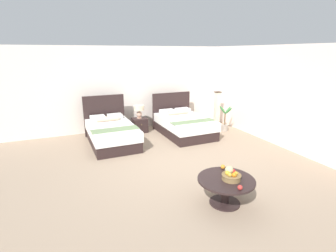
% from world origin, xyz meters
% --- Properties ---
extents(ground_plane, '(9.95, 10.25, 0.02)m').
position_xyz_m(ground_plane, '(0.00, 0.00, -0.01)').
color(ground_plane, gray).
extents(wall_back, '(9.95, 0.12, 2.73)m').
position_xyz_m(wall_back, '(0.00, 3.33, 1.36)').
color(wall_back, white).
rests_on(wall_back, ground).
extents(wall_side_right, '(0.12, 5.85, 2.73)m').
position_xyz_m(wall_side_right, '(3.17, 0.40, 1.36)').
color(wall_side_right, '#F2DED1').
rests_on(wall_side_right, ground).
extents(bed_near_window, '(1.27, 2.06, 1.26)m').
position_xyz_m(bed_near_window, '(-1.14, 1.96, 0.32)').
color(bed_near_window, black).
rests_on(bed_near_window, ground).
extents(bed_near_corner, '(1.39, 2.06, 1.21)m').
position_xyz_m(bed_near_corner, '(1.14, 1.96, 0.32)').
color(bed_near_corner, black).
rests_on(bed_near_corner, ground).
extents(nightstand, '(0.45, 0.43, 0.46)m').
position_xyz_m(nightstand, '(-0.07, 2.72, 0.23)').
color(nightstand, black).
rests_on(nightstand, ground).
extents(table_lamp, '(0.33, 0.33, 0.43)m').
position_xyz_m(table_lamp, '(-0.07, 2.74, 0.75)').
color(table_lamp, tan).
rests_on(table_lamp, nightstand).
extents(coffee_table, '(0.97, 0.97, 0.47)m').
position_xyz_m(coffee_table, '(0.05, -1.88, 0.35)').
color(coffee_table, black).
rests_on(coffee_table, ground).
extents(fruit_bowl, '(0.33, 0.33, 0.22)m').
position_xyz_m(fruit_bowl, '(0.11, -1.93, 0.55)').
color(fruit_bowl, olive).
rests_on(fruit_bowl, coffee_table).
extents(loose_apple, '(0.08, 0.08, 0.08)m').
position_xyz_m(loose_apple, '(0.03, -2.27, 0.51)').
color(loose_apple, red).
rests_on(loose_apple, coffee_table).
extents(loose_orange, '(0.08, 0.08, 0.08)m').
position_xyz_m(loose_orange, '(0.22, -1.53, 0.51)').
color(loose_orange, orange).
rests_on(loose_orange, coffee_table).
extents(floor_lamp_corner, '(0.20, 0.20, 1.23)m').
position_xyz_m(floor_lamp_corner, '(2.63, 2.34, 0.61)').
color(floor_lamp_corner, '#392B1E').
rests_on(floor_lamp_corner, ground).
extents(potted_palm, '(0.46, 0.55, 0.87)m').
position_xyz_m(potted_palm, '(2.57, 1.76, 0.27)').
color(potted_palm, gray).
rests_on(potted_palm, ground).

